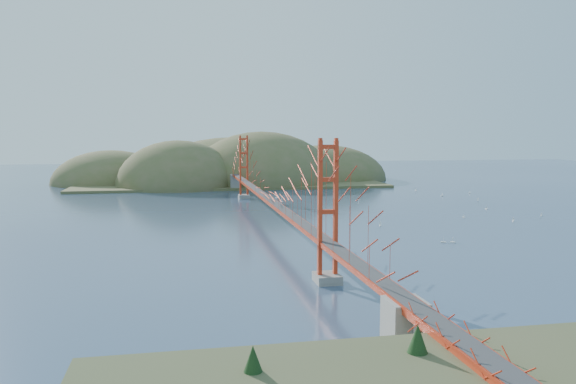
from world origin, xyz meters
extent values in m
plane|color=navy|center=(0.00, 0.00, 0.00)|extent=(320.00, 320.00, 0.00)
cube|color=gray|center=(0.00, -30.00, 0.35)|extent=(2.00, 2.40, 0.70)
cube|color=gray|center=(0.00, 30.00, 0.35)|extent=(2.00, 2.40, 0.70)
cube|color=red|center=(0.00, 0.00, 3.30)|extent=(1.40, 92.00, 0.16)
cube|color=red|center=(0.00, 0.00, 3.10)|extent=(1.33, 92.00, 0.24)
cube|color=#38383A|center=(0.00, 0.00, 3.40)|extent=(1.19, 92.00, 0.03)
cube|color=gray|center=(0.00, -46.00, 1.65)|extent=(2.00, 2.20, 3.30)
cube|color=gray|center=(0.00, 46.00, 1.65)|extent=(2.20, 2.60, 3.30)
cube|color=red|center=(0.00, -52.00, 3.30)|extent=(1.40, 12.00, 0.16)
cube|color=red|center=(0.00, -52.00, 3.05)|extent=(1.33, 12.00, 0.30)
cube|color=gray|center=(0.00, -50.00, 1.47)|extent=(0.50, 0.70, 2.95)
cube|color=gray|center=(0.00, -48.00, 1.47)|extent=(0.50, 0.70, 2.95)
cube|color=#59544C|center=(0.00, -48.50, 0.12)|extent=(9.00, 6.00, 0.24)
cube|color=brown|center=(0.40, -47.80, 0.61)|extent=(3.70, 2.30, 0.75)
cube|color=gray|center=(0.40, -47.80, 1.04)|extent=(3.70, 2.30, 0.10)
cylinder|color=white|center=(0.40, -47.80, 1.49)|extent=(0.03, 0.03, 1.00)
cone|color=black|center=(-2.76, -53.63, 3.60)|extent=(0.84, 0.84, 1.21)
cone|color=black|center=(-9.88, -53.74, 3.55)|extent=(0.78, 0.78, 1.11)
cone|color=black|center=(0.97, -56.31, 3.42)|extent=(0.58, 0.58, 0.84)
cone|color=black|center=(-10.82, -51.87, 3.50)|extent=(0.69, 0.69, 0.99)
cube|color=brown|center=(0.00, 64.00, 0.25)|extent=(70.00, 40.00, 0.60)
ellipsoid|color=brown|center=(-12.00, 56.00, 0.00)|extent=(28.00, 28.00, 21.00)
ellipsoid|color=brown|center=(8.00, 62.00, 0.00)|extent=(36.00, 36.00, 25.00)
ellipsoid|color=brown|center=(26.00, 70.00, 0.00)|extent=(32.00, 32.00, 18.00)
ellipsoid|color=brown|center=(-28.00, 68.00, 0.00)|extent=(28.00, 28.00, 16.00)
ellipsoid|color=brown|center=(2.00, 78.00, 0.00)|extent=(44.00, 44.00, 22.00)
cube|color=white|center=(14.01, -4.26, 0.06)|extent=(0.32, 0.60, 0.10)
cylinder|color=white|center=(14.01, -4.26, 0.37)|extent=(0.02, 0.02, 0.62)
cube|color=white|center=(6.09, 29.87, 0.06)|extent=(0.53, 0.23, 0.09)
cylinder|color=white|center=(6.09, 29.87, 0.34)|extent=(0.01, 0.01, 0.56)
cube|color=white|center=(37.21, 37.18, 0.06)|extent=(0.28, 0.62, 0.11)
cylinder|color=white|center=(37.21, 37.18, 0.39)|extent=(0.02, 0.02, 0.65)
cube|color=white|center=(33.20, -4.32, 0.06)|extent=(0.39, 0.57, 0.10)
cylinder|color=white|center=(33.20, -4.32, 0.35)|extent=(0.02, 0.02, 0.59)
cube|color=white|center=(10.16, 4.12, 0.07)|extent=(0.51, 0.62, 0.11)
cylinder|color=white|center=(10.16, 4.12, 0.40)|extent=(0.02, 0.02, 0.67)
cube|color=white|center=(40.09, -0.63, 0.06)|extent=(0.52, 0.45, 0.10)
cylinder|color=white|center=(40.09, -0.63, 0.34)|extent=(0.02, 0.02, 0.57)
cube|color=white|center=(17.93, -16.60, 0.07)|extent=(0.48, 0.61, 0.11)
cylinder|color=white|center=(17.93, -16.60, 0.39)|extent=(0.02, 0.02, 0.65)
cube|color=white|center=(16.92, -16.38, 0.06)|extent=(0.61, 0.46, 0.11)
cylinder|color=white|center=(16.92, -16.38, 0.39)|extent=(0.02, 0.02, 0.64)
cube|color=white|center=(28.39, 0.43, 0.05)|extent=(0.31, 0.52, 0.09)
cylinder|color=white|center=(28.39, 0.43, 0.32)|extent=(0.01, 0.01, 0.54)
cube|color=white|center=(6.00, 23.86, 0.06)|extent=(0.59, 0.39, 0.10)
cylinder|color=white|center=(6.00, 23.86, 0.37)|extent=(0.02, 0.02, 0.61)
cube|color=white|center=(45.67, 30.15, 0.05)|extent=(0.50, 0.26, 0.09)
cylinder|color=white|center=(45.67, 30.15, 0.32)|extent=(0.01, 0.01, 0.53)
cube|color=white|center=(37.88, 26.53, 0.06)|extent=(0.59, 0.24, 0.10)
cylinder|color=white|center=(37.88, 26.53, 0.38)|extent=(0.02, 0.02, 0.63)
cube|color=white|center=(19.86, 22.85, 0.07)|extent=(0.63, 0.22, 0.11)
cylinder|color=white|center=(19.86, 22.85, 0.41)|extent=(0.02, 0.02, 0.68)
cube|color=white|center=(40.82, 18.46, 0.06)|extent=(0.47, 0.58, 0.10)
cylinder|color=white|center=(40.82, 18.46, 0.38)|extent=(0.02, 0.02, 0.63)
cube|color=white|center=(36.26, 7.79, 0.06)|extent=(0.22, 0.57, 0.10)
cylinder|color=white|center=(36.26, 7.79, 0.37)|extent=(0.02, 0.02, 0.61)
camera|label=1|loc=(-11.57, -73.15, 12.08)|focal=35.00mm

